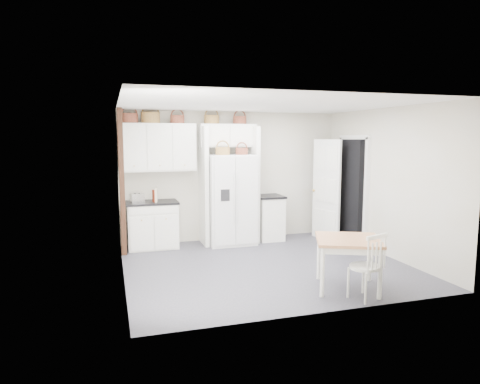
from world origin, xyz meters
name	(u,v)px	position (x,y,z in m)	size (l,w,h in m)	color
floor	(266,265)	(0.00, 0.00, 0.00)	(4.50, 4.50, 0.00)	#302F39
ceiling	(267,104)	(0.00, 0.00, 2.60)	(4.50, 4.50, 0.00)	white
wall_back	(232,176)	(0.00, 2.00, 1.30)	(4.50, 4.50, 0.00)	#BCB297
wall_left	(121,192)	(-2.25, 0.00, 1.30)	(4.00, 4.00, 0.00)	#BCB297
wall_right	(386,183)	(2.25, 0.00, 1.30)	(4.00, 4.00, 0.00)	#BCB297
refrigerator	(230,199)	(-0.15, 1.60, 0.88)	(0.91, 0.73, 1.76)	white
base_cab_left	(152,226)	(-1.66, 1.70, 0.43)	(0.92, 0.58, 0.85)	white
base_cab_right	(269,218)	(0.70, 1.70, 0.44)	(0.50, 0.60, 0.87)	white
dining_table	(347,263)	(0.70, -1.34, 0.35)	(0.85, 0.85, 0.71)	#9D5C39
windsor_chair	(365,267)	(0.71, -1.75, 0.43)	(0.42, 0.38, 0.85)	white
counter_left	(152,202)	(-1.66, 1.70, 0.87)	(0.96, 0.62, 0.04)	black
counter_right	(269,196)	(0.70, 1.70, 0.89)	(0.54, 0.63, 0.04)	black
toaster	(137,198)	(-1.93, 1.66, 0.97)	(0.24, 0.14, 0.17)	silver
cookbook_red	(154,196)	(-1.63, 1.62, 1.00)	(0.03, 0.15, 0.22)	maroon
cookbook_cream	(156,195)	(-1.59, 1.62, 1.02)	(0.04, 0.17, 0.26)	beige
basket_upper_a	(129,118)	(-2.01, 1.83, 2.44)	(0.31, 0.31, 0.18)	#602D16
basket_upper_b	(151,118)	(-1.63, 1.83, 2.45)	(0.34, 0.34, 0.20)	brown
basket_upper_c	(177,119)	(-1.13, 1.83, 2.43)	(0.27, 0.27, 0.15)	#602D16
basket_bridge_a	(212,120)	(-0.46, 1.83, 2.43)	(0.30, 0.30, 0.17)	brown
basket_bridge_b	(240,120)	(0.11, 1.83, 2.43)	(0.27, 0.27, 0.15)	#602D16
basket_fridge_a	(223,151)	(-0.33, 1.50, 1.83)	(0.27, 0.27, 0.15)	brown
basket_fridge_b	(242,151)	(0.05, 1.50, 1.82)	(0.24, 0.24, 0.13)	#602D16
upper_cabinet	(158,147)	(-1.50, 1.83, 1.90)	(1.40, 0.34, 0.90)	white
bridge_cabinet	(227,136)	(-0.15, 1.83, 2.12)	(1.12, 0.34, 0.45)	white
fridge_panel_left	(204,186)	(-0.66, 1.70, 1.15)	(0.08, 0.60, 2.30)	white
fridge_panel_right	(253,184)	(0.36, 1.70, 1.15)	(0.08, 0.60, 2.30)	white
trim_post	(122,183)	(-2.20, 1.35, 1.30)	(0.09, 0.09, 2.60)	black
doorway_void	(351,191)	(2.16, 1.00, 1.02)	(0.18, 0.85, 2.05)	black
door_slab	(326,190)	(1.80, 1.33, 1.02)	(0.80, 0.04, 2.05)	white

